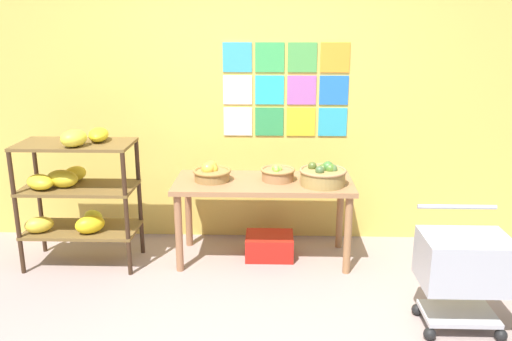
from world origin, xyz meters
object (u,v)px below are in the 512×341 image
object	(u,v)px
fruit_basket_left	(212,173)
banana_shelf_unit	(75,187)
produce_crate_under_table	(269,246)
display_table	(264,191)
fruit_basket_centre	(323,175)
fruit_basket_back_right	(278,173)
shopping_cart	(464,265)

from	to	relation	value
fruit_basket_left	banana_shelf_unit	bearing A→B (deg)	-172.46
produce_crate_under_table	display_table	bearing A→B (deg)	-146.21
fruit_basket_centre	produce_crate_under_table	world-z (taller)	fruit_basket_centre
fruit_basket_back_right	produce_crate_under_table	xyz separation A→B (m)	(-0.06, 0.02, -0.65)
banana_shelf_unit	fruit_basket_left	xyz separation A→B (m)	(1.09, 0.14, 0.08)
fruit_basket_left	produce_crate_under_table	distance (m)	0.82
fruit_basket_left	produce_crate_under_table	world-z (taller)	fruit_basket_left
display_table	fruit_basket_left	world-z (taller)	fruit_basket_left
banana_shelf_unit	shopping_cart	world-z (taller)	banana_shelf_unit
banana_shelf_unit	display_table	bearing A→B (deg)	5.25
display_table	fruit_basket_back_right	distance (m)	0.19
banana_shelf_unit	fruit_basket_left	size ratio (longest dim) A/B	3.70
display_table	produce_crate_under_table	size ratio (longest dim) A/B	3.62
fruit_basket_left	display_table	bearing A→B (deg)	-0.64
display_table	fruit_basket_centre	size ratio (longest dim) A/B	3.87
fruit_basket_back_right	fruit_basket_centre	world-z (taller)	fruit_basket_centre
banana_shelf_unit	produce_crate_under_table	xyz separation A→B (m)	(1.58, 0.17, -0.57)
fruit_basket_back_right	produce_crate_under_table	bearing A→B (deg)	166.45
fruit_basket_back_right	fruit_basket_centre	size ratio (longest dim) A/B	0.75
banana_shelf_unit	fruit_basket_left	world-z (taller)	banana_shelf_unit
banana_shelf_unit	fruit_basket_centre	world-z (taller)	banana_shelf_unit
fruit_basket_back_right	fruit_basket_centre	xyz separation A→B (m)	(0.36, -0.11, 0.02)
display_table	fruit_basket_left	xyz separation A→B (m)	(-0.43, 0.00, 0.15)
produce_crate_under_table	fruit_basket_left	bearing A→B (deg)	-176.46
display_table	fruit_basket_left	bearing A→B (deg)	179.36
fruit_basket_centre	produce_crate_under_table	xyz separation A→B (m)	(-0.43, 0.13, -0.67)
fruit_basket_back_right	produce_crate_under_table	size ratio (longest dim) A/B	0.70
fruit_basket_centre	shopping_cart	xyz separation A→B (m)	(0.82, -0.94, -0.32)
display_table	fruit_basket_centre	distance (m)	0.52
fruit_basket_left	shopping_cart	distance (m)	2.04
banana_shelf_unit	fruit_basket_back_right	bearing A→B (deg)	5.54
fruit_basket_left	shopping_cart	world-z (taller)	fruit_basket_left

